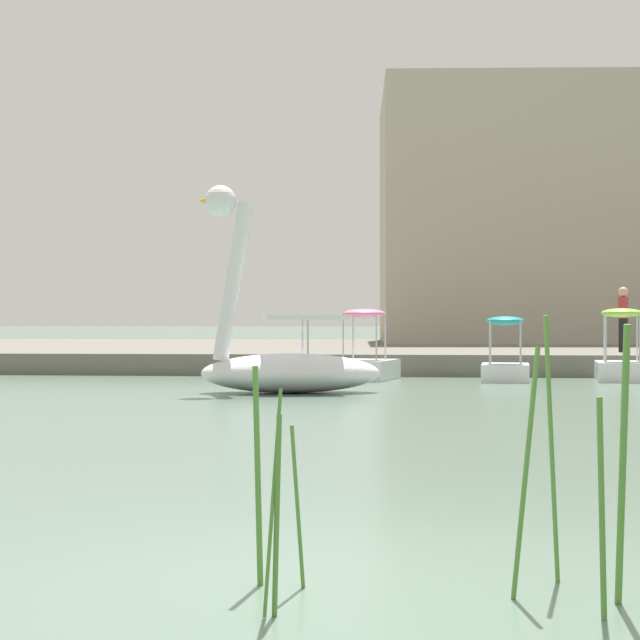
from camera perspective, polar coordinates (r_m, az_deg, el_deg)
name	(u,v)px	position (r m, az deg, el deg)	size (l,w,h in m)	color
ground_plane	(337,576)	(6.49, 0.78, -11.70)	(626.90, 626.90, 0.00)	#567060
shore_bank_far	(442,353)	(41.45, 5.65, -1.51)	(123.07, 24.47, 0.52)	#6B665B
swan_boat	(284,357)	(22.62, -1.65, -1.74)	(3.54, 2.25, 3.79)	white
pedal_boat_pink	(364,361)	(27.74, 2.06, -1.89)	(1.53, 2.19, 1.59)	white
pedal_boat_teal	(505,362)	(27.27, 8.53, -1.92)	(1.08, 1.86, 1.42)	white
pedal_boat_lime	(622,362)	(27.99, 13.72, -1.91)	(1.23, 2.13, 1.60)	white
person_on_path	(623,316)	(32.89, 13.79, 0.20)	(0.27, 0.26, 1.68)	black
reed_clump_foreground	(468,479)	(5.88, 6.81, -7.30)	(1.79, 0.94, 1.34)	#4C7F33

